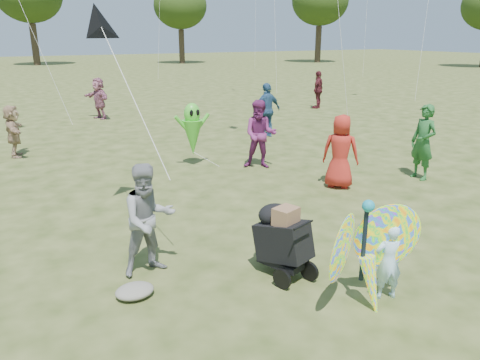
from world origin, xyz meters
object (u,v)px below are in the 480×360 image
crowd_d (13,131)px  crowd_f (423,142)px  crowd_e (260,134)px  crowd_h (318,90)px  crowd_a (340,152)px  jogging_stroller (282,236)px  adult_man (149,219)px  crowd_j (99,98)px  child_girl (388,262)px  butterfly_kite (367,256)px  alien_kite (193,131)px  crowd_c (267,110)px

crowd_d → crowd_f: (8.77, -7.25, 0.17)m
crowd_d → crowd_e: 7.28m
crowd_e → crowd_h: bearing=79.7°
crowd_a → crowd_h: crowd_h is taller
crowd_f → jogging_stroller: size_ratio=1.65×
adult_man → crowd_d: (-1.30, 8.70, -0.09)m
crowd_a → crowd_j: bearing=-28.6°
child_girl → crowd_a: crowd_a is taller
crowd_f → jogging_stroller: crowd_f is taller
butterfly_kite → crowd_h: bearing=54.6°
butterfly_kite → alien_kite: bearing=84.4°
jogging_stroller → alien_kite: bearing=59.8°
crowd_e → crowd_h: size_ratio=1.02×
adult_man → child_girl: bearing=-44.3°
crowd_a → alien_kite: bearing=-7.2°
child_girl → butterfly_kite: butterfly_kite is taller
crowd_f → crowd_h: size_ratio=1.04×
child_girl → crowd_e: size_ratio=0.59×
crowd_j → crowd_d: bearing=-53.7°
jogging_stroller → butterfly_kite: butterfly_kite is taller
adult_man → crowd_j: crowd_j is taller
crowd_d → adult_man: bearing=-166.3°
crowd_f → crowd_e: bearing=-131.7°
crowd_e → jogging_stroller: bearing=-82.5°
adult_man → crowd_c: (6.70, 7.55, 0.09)m
crowd_d → butterfly_kite: 11.52m
crowd_c → jogging_stroller: 9.89m
crowd_f → crowd_j: (-5.12, 12.65, -0.06)m
crowd_c → butterfly_kite: crowd_c is taller
crowd_a → crowd_e: size_ratio=0.95×
crowd_c → crowd_j: bearing=-64.3°
crowd_d → crowd_e: crowd_e is taller
child_girl → crowd_d: (-3.90, 10.96, 0.22)m
child_girl → crowd_e: (1.84, 6.49, 0.37)m
crowd_e → alien_kite: bearing=-177.8°
crowd_d → jogging_stroller: size_ratio=1.35×
crowd_e → jogging_stroller: (-2.73, -5.22, -0.30)m
jogging_stroller → crowd_e: bearing=43.0°
child_girl → crowd_f: (4.86, 3.70, 0.39)m
child_girl → adult_man: 3.46m
adult_man → butterfly_kite: (2.18, -2.29, -0.11)m
crowd_c → adult_man: bearing=40.5°
adult_man → crowd_f: bearing=7.6°
crowd_d → crowd_h: size_ratio=0.85×
crowd_e → crowd_j: (-2.10, 9.86, -0.05)m
crowd_h → crowd_d: bearing=-19.7°
child_girl → crowd_f: crowd_f is taller
crowd_d → crowd_e: bearing=-122.6°
child_girl → adult_man: adult_man is taller
crowd_h → crowd_j: crowd_h is taller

